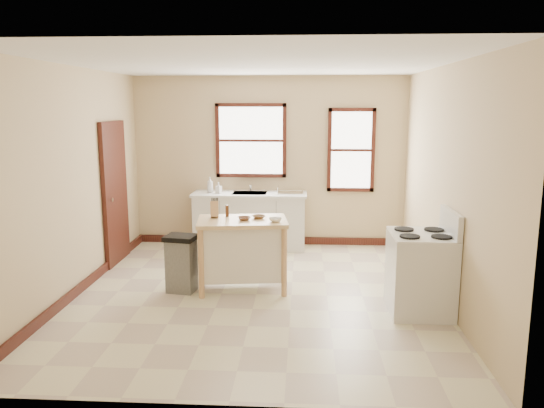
{
  "coord_description": "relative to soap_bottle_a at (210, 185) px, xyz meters",
  "views": [
    {
      "loc": [
        0.57,
        -6.28,
        2.33
      ],
      "look_at": [
        0.17,
        0.4,
        1.08
      ],
      "focal_mm": 35.0,
      "sensor_mm": 36.0,
      "label": 1
    }
  ],
  "objects": [
    {
      "name": "pepper_grinder",
      "position": [
        0.54,
        -1.81,
        -0.06
      ],
      "size": [
        0.06,
        0.06,
        0.15
      ],
      "primitive_type": "cylinder",
      "rotation": [
        0.0,
        0.0,
        0.32
      ],
      "color": "#472713",
      "rests_on": "kitchen_island"
    },
    {
      "name": "bowl_c",
      "position": [
        1.18,
        -2.09,
        -0.11
      ],
      "size": [
        0.19,
        0.19,
        0.05
      ],
      "primitive_type": "imported",
      "rotation": [
        0.0,
        0.0,
        0.3
      ],
      "color": "white",
      "rests_on": "kitchen_island"
    },
    {
      "name": "bowl_b",
      "position": [
        0.96,
        -1.9,
        -0.12
      ],
      "size": [
        0.22,
        0.22,
        0.04
      ],
      "primitive_type": "imported",
      "rotation": [
        0.0,
        0.0,
        0.55
      ],
      "color": "brown",
      "rests_on": "kitchen_island"
    },
    {
      "name": "knife_block",
      "position": [
        0.39,
        -1.88,
        -0.04
      ],
      "size": [
        0.12,
        0.12,
        0.2
      ],
      "primitive_type": null,
      "rotation": [
        0.0,
        0.0,
        0.22
      ],
      "color": "tan",
      "rests_on": "kitchen_island"
    },
    {
      "name": "door_left",
      "position": [
        -1.26,
        -0.88,
        0.0
      ],
      "size": [
        0.06,
        0.9,
        2.1
      ],
      "primitive_type": "cube",
      "color": "#33120E",
      "rests_on": "ground"
    },
    {
      "name": "baseboard_left",
      "position": [
        -1.27,
        -2.18,
        -0.99
      ],
      "size": [
        0.04,
        5.0,
        0.12
      ],
      "primitive_type": "cube",
      "color": "#33120E",
      "rests_on": "ground"
    },
    {
      "name": "bowl_a",
      "position": [
        0.78,
        -2.01,
        -0.12
      ],
      "size": [
        0.2,
        0.2,
        0.04
      ],
      "primitive_type": "imported",
      "rotation": [
        0.0,
        0.0,
        0.26
      ],
      "color": "brown",
      "rests_on": "kitchen_island"
    },
    {
      "name": "kitchen_island",
      "position": [
        0.75,
        -1.98,
        -0.59
      ],
      "size": [
        1.19,
        0.84,
        0.91
      ],
      "primitive_type": null,
      "rotation": [
        0.0,
        0.0,
        0.12
      ],
      "color": "tan",
      "rests_on": "ground"
    },
    {
      "name": "wall_left",
      "position": [
        -1.3,
        -2.18,
        0.35
      ],
      "size": [
        0.04,
        5.0,
        2.8
      ],
      "primitive_type": "cube",
      "color": "tan",
      "rests_on": "ground"
    },
    {
      "name": "soap_bottle_b",
      "position": [
        0.15,
        -0.04,
        -0.04
      ],
      "size": [
        0.1,
        0.1,
        0.17
      ],
      "primitive_type": "imported",
      "rotation": [
        0.0,
        0.0,
        -0.39
      ],
      "color": "#B2B2B2",
      "rests_on": "sink_counter"
    },
    {
      "name": "baseboard_back",
      "position": [
        0.95,
        0.29,
        -0.99
      ],
      "size": [
        4.5,
        0.04,
        0.12
      ],
      "primitive_type": "cube",
      "color": "#33120E",
      "rests_on": "ground"
    },
    {
      "name": "window_main",
      "position": [
        0.65,
        0.3,
        0.7
      ],
      "size": [
        1.17,
        0.06,
        1.22
      ],
      "primitive_type": null,
      "color": "#33120E",
      "rests_on": "wall_back"
    },
    {
      "name": "wall_right",
      "position": [
        3.2,
        -2.18,
        0.35
      ],
      "size": [
        0.04,
        5.0,
        2.8
      ],
      "primitive_type": "cube",
      "color": "tan",
      "rests_on": "ground"
    },
    {
      "name": "ceiling",
      "position": [
        0.95,
        -2.18,
        1.75
      ],
      "size": [
        5.0,
        5.0,
        0.0
      ],
      "primitive_type": "plane",
      "rotation": [
        3.14,
        0.0,
        0.0
      ],
      "color": "white",
      "rests_on": "ground"
    },
    {
      "name": "dish_rack",
      "position": [
        1.31,
        0.01,
        -0.08
      ],
      "size": [
        0.49,
        0.43,
        0.1
      ],
      "primitive_type": null,
      "rotation": [
        0.0,
        0.0,
        -0.32
      ],
      "color": "silver",
      "rests_on": "sink_counter"
    },
    {
      "name": "trash_bin",
      "position": [
        -0.01,
        -2.12,
        -0.68
      ],
      "size": [
        0.42,
        0.37,
        0.73
      ],
      "primitive_type": null,
      "rotation": [
        0.0,
        0.0,
        -0.17
      ],
      "color": "slate",
      "rests_on": "ground"
    },
    {
      "name": "soap_bottle_a",
      "position": [
        0.0,
        0.0,
        0.0
      ],
      "size": [
        0.13,
        0.13,
        0.26
      ],
      "primitive_type": "imported",
      "rotation": [
        0.0,
        0.0,
        0.35
      ],
      "color": "#B2B2B2",
      "rests_on": "sink_counter"
    },
    {
      "name": "gas_stove",
      "position": [
        2.85,
        -2.63,
        -0.46
      ],
      "size": [
        0.74,
        0.75,
        1.19
      ],
      "primitive_type": null,
      "color": "silver",
      "rests_on": "ground"
    },
    {
      "name": "wall_back",
      "position": [
        0.95,
        0.32,
        0.35
      ],
      "size": [
        4.5,
        0.04,
        2.8
      ],
      "primitive_type": "cube",
      "color": "tan",
      "rests_on": "ground"
    },
    {
      "name": "faucet",
      "position": [
        0.65,
        0.2,
        -0.02
      ],
      "size": [
        0.03,
        0.03,
        0.22
      ],
      "primitive_type": "cylinder",
      "color": "silver",
      "rests_on": "sink_counter"
    },
    {
      "name": "window_side",
      "position": [
        2.3,
        0.3,
        0.55
      ],
      "size": [
        0.77,
        0.06,
        1.37
      ],
      "primitive_type": null,
      "color": "#33120E",
      "rests_on": "wall_back"
    },
    {
      "name": "floor",
      "position": [
        0.95,
        -2.18,
        -1.05
      ],
      "size": [
        5.0,
        5.0,
        0.0
      ],
      "primitive_type": "plane",
      "color": "beige",
      "rests_on": "ground"
    },
    {
      "name": "sink_counter",
      "position": [
        0.65,
        0.02,
        -0.59
      ],
      "size": [
        1.86,
        0.62,
        0.92
      ],
      "primitive_type": null,
      "color": "silver",
      "rests_on": "ground"
    }
  ]
}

